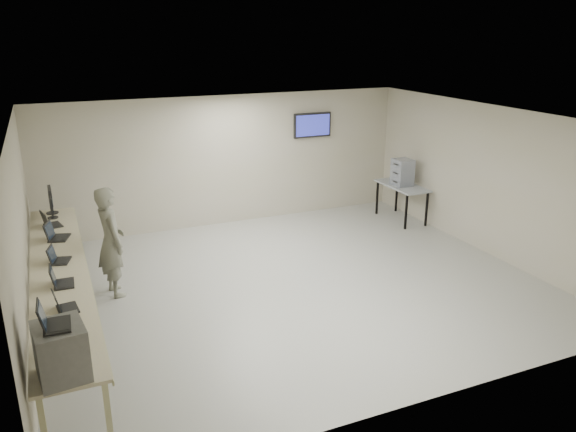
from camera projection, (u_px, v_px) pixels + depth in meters
name	position (u px, v px, depth m)	size (l,w,h in m)	color
room	(293.00, 203.00, 9.13)	(8.01, 7.01, 2.81)	#A5A599
workbench	(60.00, 274.00, 7.90)	(0.76, 6.00, 0.90)	beige
equipment_box	(61.00, 351.00, 5.37)	(0.45, 0.52, 0.54)	gray
laptop_on_box	(50.00, 321.00, 5.25)	(0.29, 0.35, 0.26)	black
laptop_0	(65.00, 341.00, 5.93)	(0.32, 0.37, 0.26)	black
laptop_1	(63.00, 305.00, 6.70)	(0.29, 0.34, 0.25)	black
laptop_2	(59.00, 280.00, 7.36)	(0.30, 0.36, 0.27)	black
laptop_3	(57.00, 258.00, 8.09)	(0.34, 0.37, 0.25)	black
laptop_4	(55.00, 235.00, 8.97)	(0.41, 0.44, 0.29)	black
laptop_5	(49.00, 222.00, 9.57)	(0.36, 0.39, 0.27)	black
monitor_near	(51.00, 205.00, 9.93)	(0.18, 0.41, 0.41)	black
monitor_far	(50.00, 198.00, 10.17)	(0.22, 0.48, 0.48)	black
soldier	(111.00, 242.00, 8.89)	(0.66, 0.43, 1.80)	slate
side_table	(402.00, 188.00, 12.48)	(0.63, 1.35, 0.81)	#979DA4
storage_bins	(402.00, 172.00, 12.35)	(0.37, 0.41, 0.59)	#959CAF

